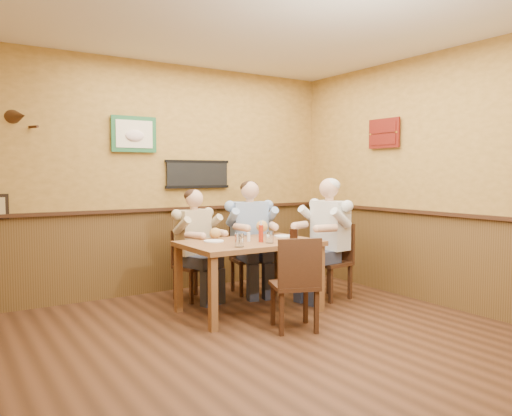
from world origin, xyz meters
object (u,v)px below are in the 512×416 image
at_px(dining_table, 249,250).
at_px(chair_back_right, 249,258).
at_px(salt_shaker, 249,237).
at_px(diner_blue_polo, 249,243).
at_px(diner_tan_shirt, 193,250).
at_px(chair_near_side, 294,283).
at_px(hot_sauce_bottle, 261,233).
at_px(pepper_shaker, 239,239).
at_px(chair_right_end, 330,261).
at_px(cola_tumbler, 294,234).
at_px(water_glass_mid, 270,237).
at_px(chair_back_left, 193,265).
at_px(diner_white_elder, 330,245).
at_px(water_glass_left, 239,240).

relative_size(dining_table, chair_back_right, 1.63).
bearing_deg(salt_shaker, diner_blue_polo, 57.50).
height_order(dining_table, diner_tan_shirt, diner_tan_shirt).
height_order(chair_near_side, diner_tan_shirt, diner_tan_shirt).
relative_size(hot_sauce_bottle, pepper_shaker, 2.41).
bearing_deg(chair_right_end, cola_tumbler, -86.26).
xyz_separation_m(dining_table, chair_back_right, (0.43, 0.69, -0.23)).
relative_size(chair_back_right, water_glass_mid, 7.06).
height_order(chair_right_end, chair_near_side, chair_right_end).
xyz_separation_m(chair_right_end, cola_tumbler, (-0.61, -0.11, 0.37)).
height_order(chair_back_left, diner_white_elder, diner_white_elder).
bearing_deg(salt_shaker, chair_back_left, 107.93).
height_order(chair_back_left, cola_tumbler, cola_tumbler).
height_order(diner_tan_shirt, diner_white_elder, diner_white_elder).
xyz_separation_m(chair_back_right, chair_near_side, (-0.40, -1.43, 0.01)).
height_order(dining_table, salt_shaker, salt_shaker).
relative_size(chair_back_left, diner_blue_polo, 0.65).
height_order(chair_back_left, water_glass_mid, water_glass_mid).
bearing_deg(chair_back_right, cola_tumbler, -75.97).
relative_size(dining_table, salt_shaker, 14.75).
bearing_deg(diner_blue_polo, diner_tan_shirt, -175.05).
bearing_deg(diner_blue_polo, cola_tumbler, -75.97).
height_order(chair_near_side, water_glass_left, water_glass_left).
bearing_deg(water_glass_mid, chair_back_right, 70.21).
xyz_separation_m(chair_back_left, diner_tan_shirt, (0.00, 0.00, 0.17)).
bearing_deg(diner_blue_polo, pepper_shaker, -116.59).
relative_size(dining_table, cola_tumbler, 11.97).
bearing_deg(chair_right_end, dining_table, -98.61).
xyz_separation_m(chair_right_end, diner_blue_polo, (-0.65, 0.73, 0.17)).
relative_size(diner_white_elder, salt_shaker, 13.27).
distance_m(water_glass_left, hot_sauce_bottle, 0.40).
relative_size(chair_back_left, cola_tumbler, 6.88).
xyz_separation_m(chair_near_side, cola_tumbler, (0.44, 0.59, 0.37)).
distance_m(salt_shaker, pepper_shaker, 0.14).
height_order(diner_white_elder, pepper_shaker, diner_white_elder).
xyz_separation_m(chair_near_side, diner_white_elder, (1.05, 0.70, 0.19)).
xyz_separation_m(diner_white_elder, water_glass_left, (-1.38, -0.26, 0.19)).
bearing_deg(pepper_shaker, water_glass_mid, -36.14).
bearing_deg(diner_white_elder, diner_tan_shirt, -127.46).
distance_m(water_glass_left, cola_tumbler, 0.78).
bearing_deg(chair_back_left, pepper_shaker, -93.82).
relative_size(water_glass_left, salt_shaker, 1.41).
bearing_deg(diner_tan_shirt, diner_white_elder, -43.44).
xyz_separation_m(chair_near_side, water_glass_mid, (0.07, 0.51, 0.37)).
distance_m(chair_back_right, chair_near_side, 1.49).
height_order(chair_back_right, water_glass_mid, water_glass_mid).
distance_m(diner_tan_shirt, cola_tumbler, 1.21).
distance_m(chair_back_right, diner_white_elder, 1.00).
xyz_separation_m(diner_blue_polo, cola_tumbler, (0.04, -0.85, 0.19)).
bearing_deg(chair_back_right, water_glass_mid, -98.14).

